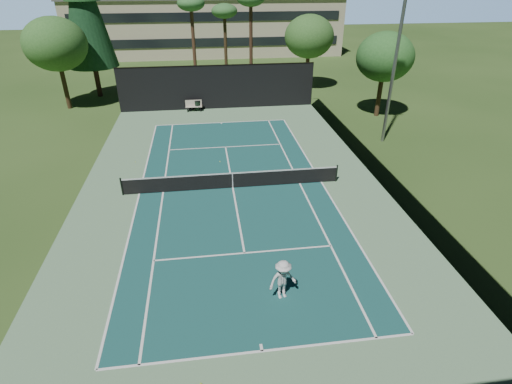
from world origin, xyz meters
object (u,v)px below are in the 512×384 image
(park_bench, at_px, (194,105))
(trash_bin, at_px, (198,105))
(tennis_ball_a, at_px, (201,384))
(tennis_ball_c, at_px, (244,176))
(tennis_net, at_px, (233,180))
(tennis_ball_b, at_px, (220,162))
(tennis_ball_d, at_px, (135,162))
(player, at_px, (283,280))

(park_bench, xyz_separation_m, trash_bin, (0.36, 0.16, -0.07))
(tennis_ball_a, distance_m, tennis_ball_c, 14.62)
(tennis_net, relative_size, tennis_ball_c, 177.00)
(tennis_net, bearing_deg, tennis_ball_c, 60.01)
(tennis_ball_b, xyz_separation_m, tennis_ball_d, (-5.71, 0.71, -0.00))
(tennis_ball_b, relative_size, park_bench, 0.04)
(tennis_net, distance_m, tennis_ball_c, 1.77)
(tennis_net, distance_m, park_bench, 15.66)
(tennis_ball_d, bearing_deg, player, -61.83)
(tennis_ball_c, distance_m, trash_bin, 14.46)
(tennis_ball_a, xyz_separation_m, tennis_ball_c, (2.94, 14.32, 0.00))
(tennis_ball_b, distance_m, tennis_ball_c, 2.76)
(tennis_ball_a, relative_size, tennis_ball_d, 1.15)
(tennis_ball_a, height_order, trash_bin, trash_bin)
(player, height_order, tennis_ball_b, player)
(park_bench, bearing_deg, tennis_ball_c, -77.36)
(tennis_ball_d, distance_m, trash_bin, 11.92)
(tennis_ball_b, distance_m, tennis_ball_d, 5.76)
(player, relative_size, tennis_ball_c, 24.11)
(trash_bin, bearing_deg, tennis_ball_c, -78.89)
(tennis_ball_b, height_order, tennis_ball_c, tennis_ball_c)
(tennis_net, relative_size, trash_bin, 13.65)
(tennis_net, bearing_deg, player, -82.78)
(player, distance_m, tennis_ball_d, 15.82)
(player, xyz_separation_m, park_bench, (-3.49, 24.87, -0.33))
(player, bearing_deg, tennis_ball_c, 78.88)
(player, bearing_deg, tennis_ball_b, 84.59)
(tennis_ball_b, relative_size, trash_bin, 0.07)
(trash_bin, bearing_deg, player, -82.87)
(tennis_net, bearing_deg, tennis_ball_b, 98.29)
(tennis_net, distance_m, tennis_ball_b, 3.91)
(tennis_ball_b, height_order, tennis_ball_d, same)
(player, relative_size, tennis_ball_d, 27.85)
(tennis_net, relative_size, tennis_ball_d, 204.42)
(tennis_net, xyz_separation_m, player, (1.19, -9.38, 0.32))
(tennis_ball_d, bearing_deg, tennis_ball_b, -7.08)
(tennis_net, height_order, tennis_ball_a, tennis_net)
(tennis_ball_d, bearing_deg, tennis_ball_a, -76.53)
(tennis_ball_b, xyz_separation_m, trash_bin, (-1.38, 11.81, 0.45))
(tennis_net, height_order, tennis_ball_b, tennis_net)
(tennis_ball_a, bearing_deg, tennis_ball_c, 78.38)
(tennis_ball_c, relative_size, park_bench, 0.05)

